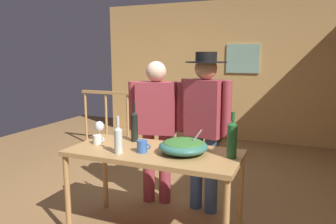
# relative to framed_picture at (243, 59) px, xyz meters

# --- Properties ---
(ground_plane) EXTENTS (8.13, 8.13, 0.00)m
(ground_plane) POSITION_rel_framed_picture_xyz_m (-0.41, -3.07, -1.56)
(ground_plane) COLOR olive
(back_wall) EXTENTS (4.91, 0.10, 2.64)m
(back_wall) POSITION_rel_framed_picture_xyz_m (-0.41, 0.06, -0.24)
(back_wall) COLOR tan
(back_wall) RESTS_ON ground_plane
(framed_picture) EXTENTS (0.61, 0.03, 0.53)m
(framed_picture) POSITION_rel_framed_picture_xyz_m (0.00, 0.00, 0.00)
(framed_picture) COLOR #85B19B
(stair_railing) EXTENTS (2.31, 0.10, 1.04)m
(stair_railing) POSITION_rel_framed_picture_xyz_m (-1.11, -1.31, -0.93)
(stair_railing) COLOR #B2844C
(stair_railing) RESTS_ON ground_plane
(tv_console) EXTENTS (0.90, 0.40, 0.51)m
(tv_console) POSITION_rel_framed_picture_xyz_m (-0.77, -0.29, -1.31)
(tv_console) COLOR #38281E
(tv_console) RESTS_ON ground_plane
(flat_screen_tv) EXTENTS (0.49, 0.12, 0.40)m
(flat_screen_tv) POSITION_rel_framed_picture_xyz_m (-0.77, -0.32, -0.82)
(flat_screen_tv) COLOR black
(flat_screen_tv) RESTS_ON tv_console
(serving_table) EXTENTS (1.50, 0.68, 0.80)m
(serving_table) POSITION_rel_framed_picture_xyz_m (-0.12, -3.68, -0.84)
(serving_table) COLOR #B2844C
(serving_table) RESTS_ON ground_plane
(salad_bowl) EXTENTS (0.41, 0.41, 0.22)m
(salad_bowl) POSITION_rel_framed_picture_xyz_m (0.14, -3.65, -0.69)
(salad_bowl) COLOR #337060
(salad_bowl) RESTS_ON serving_table
(wine_glass) EXTENTS (0.09, 0.09, 0.19)m
(wine_glass) POSITION_rel_framed_picture_xyz_m (-0.75, -3.57, -0.62)
(wine_glass) COLOR silver
(wine_glass) RESTS_ON serving_table
(wine_bottle_dark) EXTENTS (0.07, 0.07, 0.37)m
(wine_bottle_dark) POSITION_rel_framed_picture_xyz_m (-0.42, -3.47, -0.61)
(wine_bottle_dark) COLOR black
(wine_bottle_dark) RESTS_ON serving_table
(wine_bottle_green) EXTENTS (0.08, 0.08, 0.37)m
(wine_bottle_green) POSITION_rel_framed_picture_xyz_m (0.54, -3.61, -0.60)
(wine_bottle_green) COLOR #1E5628
(wine_bottle_green) RESTS_ON serving_table
(wine_bottle_clear) EXTENTS (0.07, 0.07, 0.32)m
(wine_bottle_clear) POSITION_rel_framed_picture_xyz_m (-0.36, -3.86, -0.63)
(wine_bottle_clear) COLOR silver
(wine_bottle_clear) RESTS_ON serving_table
(mug_white) EXTENTS (0.12, 0.08, 0.08)m
(mug_white) POSITION_rel_framed_picture_xyz_m (-0.70, -3.68, -0.72)
(mug_white) COLOR white
(mug_white) RESTS_ON serving_table
(mug_blue) EXTENTS (0.12, 0.09, 0.10)m
(mug_blue) POSITION_rel_framed_picture_xyz_m (-0.19, -3.76, -0.71)
(mug_blue) COLOR #3866B2
(mug_blue) RESTS_ON serving_table
(person_standing_left) EXTENTS (0.59, 0.31, 1.56)m
(person_standing_left) POSITION_rel_framed_picture_xyz_m (-0.39, -3.03, -0.64)
(person_standing_left) COLOR #9E3842
(person_standing_left) RESTS_ON ground_plane
(person_standing_right) EXTENTS (0.55, 0.41, 1.65)m
(person_standing_right) POSITION_rel_framed_picture_xyz_m (0.15, -3.03, -0.58)
(person_standing_right) COLOR #3D5684
(person_standing_right) RESTS_ON ground_plane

